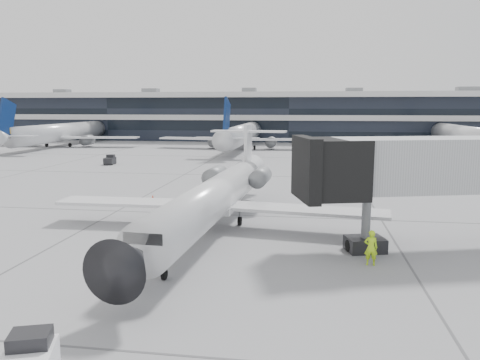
# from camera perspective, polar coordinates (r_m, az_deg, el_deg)

# --- Properties ---
(ground) EXTENTS (220.00, 220.00, 0.00)m
(ground) POSITION_cam_1_polar(r_m,az_deg,el_deg) (35.12, 0.48, -4.35)
(ground) COLOR gray
(ground) RESTS_ON ground
(terminal) EXTENTS (170.00, 22.00, 10.00)m
(terminal) POSITION_cam_1_polar(r_m,az_deg,el_deg) (115.97, 6.22, 7.44)
(terminal) COLOR black
(terminal) RESTS_ON ground
(bg_jet_left) EXTENTS (32.00, 40.00, 9.60)m
(bg_jet_left) POSITION_cam_1_polar(r_m,az_deg,el_deg) (102.15, -20.71, 3.89)
(bg_jet_left) COLOR silver
(bg_jet_left) RESTS_ON ground
(bg_jet_center) EXTENTS (32.00, 40.00, 9.60)m
(bg_jet_center) POSITION_cam_1_polar(r_m,az_deg,el_deg) (90.11, 0.35, 3.86)
(bg_jet_center) COLOR silver
(bg_jet_center) RESTS_ON ground
(bg_jet_right) EXTENTS (32.00, 40.00, 9.60)m
(bg_jet_right) POSITION_cam_1_polar(r_m,az_deg,el_deg) (93.26, 25.51, 3.16)
(bg_jet_right) COLOR silver
(bg_jet_right) RESTS_ON ground
(regional_jet) EXTENTS (22.47, 28.05, 6.48)m
(regional_jet) POSITION_cam_1_polar(r_m,az_deg,el_deg) (31.15, -2.94, -1.93)
(regional_jet) COLOR silver
(regional_jet) RESTS_ON ground
(ramp_worker) EXTENTS (0.68, 0.45, 1.86)m
(ramp_worker) POSITION_cam_1_polar(r_m,az_deg,el_deg) (25.16, 15.67, -7.95)
(ramp_worker) COLOR #C3FF1A
(ramp_worker) RESTS_ON ground
(traffic_cone) EXTENTS (0.41, 0.41, 0.57)m
(traffic_cone) POSITION_cam_1_polar(r_m,az_deg,el_deg) (40.85, -10.58, -2.21)
(traffic_cone) COLOR red
(traffic_cone) RESTS_ON ground
(far_tug) EXTENTS (1.45, 2.22, 1.34)m
(far_tug) POSITION_cam_1_polar(r_m,az_deg,el_deg) (68.08, -15.57, 2.36)
(far_tug) COLOR black
(far_tug) RESTS_ON ground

